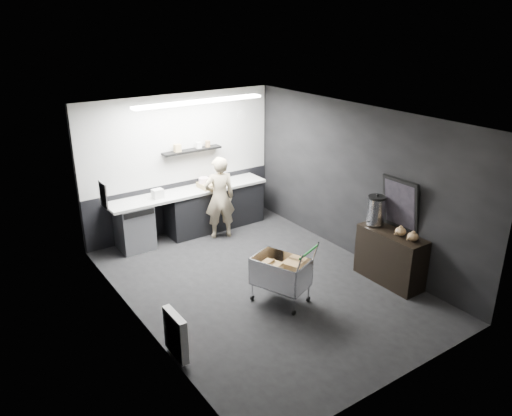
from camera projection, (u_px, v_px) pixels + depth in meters
floor at (261, 284)px, 8.04m from camera, size 5.50×5.50×0.00m
ceiling at (262, 117)px, 7.05m from camera, size 5.50×5.50×0.00m
wall_back at (180, 164)px, 9.66m from camera, size 5.50×0.00×5.50m
wall_front at (407, 281)px, 5.44m from camera, size 5.50×0.00×5.50m
wall_left at (136, 238)px, 6.49m from camera, size 0.00×5.50×5.50m
wall_right at (356, 183)px, 8.60m from camera, size 0.00×5.50×5.50m
kitchen_wall_panel at (179, 139)px, 9.46m from camera, size 3.95×0.02×1.70m
dado_panel at (183, 205)px, 9.95m from camera, size 3.95×0.02×1.00m
floating_shelf at (192, 150)px, 9.56m from camera, size 1.20×0.22×0.04m
wall_clock at (241, 115)px, 10.08m from camera, size 0.20×0.03×0.20m
poster at (103, 195)px, 7.43m from camera, size 0.02×0.30×0.40m
poster_red_band at (103, 191)px, 7.40m from camera, size 0.02×0.22×0.10m
radiator at (176, 335)px, 6.20m from camera, size 0.10×0.50×0.60m
ceiling_strip at (200, 102)px, 8.48m from camera, size 2.40×0.20×0.04m
prep_counter at (197, 210)px, 9.80m from camera, size 3.20×0.61×0.90m
person at (220, 198)px, 9.47m from camera, size 0.67×0.53×1.61m
shopping_cart at (280, 274)px, 7.41m from camera, size 0.82×1.06×0.97m
sideboard at (390, 250)px, 7.97m from camera, size 0.49×1.15×1.72m
fire_extinguisher at (178, 335)px, 6.38m from camera, size 0.15×0.15×0.49m
cardboard_box at (211, 184)px, 9.76m from camera, size 0.49×0.38×0.10m
pink_tub at (204, 183)px, 9.70m from camera, size 0.20×0.20×0.20m
white_container at (158, 194)px, 9.15m from camera, size 0.20×0.16×0.17m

